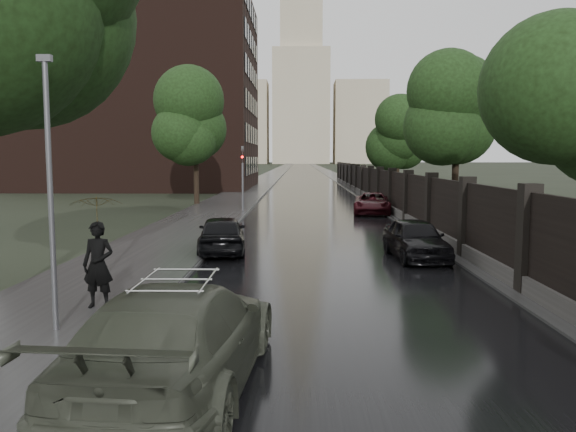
# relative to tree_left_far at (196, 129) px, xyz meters

# --- Properties ---
(ground) EXTENTS (800.00, 800.00, 0.00)m
(ground) POSITION_rel_tree_left_far_xyz_m (8.00, -30.00, -5.24)
(ground) COLOR black
(ground) RESTS_ON ground
(road) EXTENTS (8.00, 420.00, 0.02)m
(road) POSITION_rel_tree_left_far_xyz_m (8.00, 160.00, -5.23)
(road) COLOR black
(road) RESTS_ON ground
(sidewalk_left) EXTENTS (4.00, 420.00, 0.16)m
(sidewalk_left) POSITION_rel_tree_left_far_xyz_m (2.00, 160.00, -5.16)
(sidewalk_left) COLOR #2D2D2D
(sidewalk_left) RESTS_ON ground
(verge_right) EXTENTS (3.00, 420.00, 0.08)m
(verge_right) POSITION_rel_tree_left_far_xyz_m (13.50, 160.00, -5.20)
(verge_right) COLOR #2D2D2D
(verge_right) RESTS_ON ground
(fence_right) EXTENTS (0.45, 75.72, 2.70)m
(fence_right) POSITION_rel_tree_left_far_xyz_m (12.60, 2.01, -4.23)
(fence_right) COLOR #383533
(fence_right) RESTS_ON ground
(tree_left_far) EXTENTS (4.25, 4.25, 7.39)m
(tree_left_far) POSITION_rel_tree_left_far_xyz_m (0.00, 0.00, 0.00)
(tree_left_far) COLOR black
(tree_left_far) RESTS_ON ground
(tree_right_b) EXTENTS (4.08, 4.08, 7.01)m
(tree_right_b) POSITION_rel_tree_left_far_xyz_m (15.50, -8.00, -0.29)
(tree_right_b) COLOR black
(tree_right_b) RESTS_ON ground
(tree_right_c) EXTENTS (4.08, 4.08, 7.01)m
(tree_right_c) POSITION_rel_tree_left_far_xyz_m (15.50, 10.00, -0.29)
(tree_right_c) COLOR black
(tree_right_c) RESTS_ON ground
(lamp_post) EXTENTS (0.25, 0.12, 5.11)m
(lamp_post) POSITION_rel_tree_left_far_xyz_m (2.60, -28.50, -2.57)
(lamp_post) COLOR #59595E
(lamp_post) RESTS_ON ground
(traffic_light) EXTENTS (0.16, 0.32, 4.00)m
(traffic_light) POSITION_rel_tree_left_far_xyz_m (3.70, -5.01, -2.84)
(traffic_light) COLOR #59595E
(traffic_light) RESTS_ON ground
(brick_building) EXTENTS (24.00, 18.00, 20.00)m
(brick_building) POSITION_rel_tree_left_far_xyz_m (-10.00, 22.00, 4.76)
(brick_building) COLOR black
(brick_building) RESTS_ON ground
(stalinist_tower) EXTENTS (92.00, 30.00, 159.00)m
(stalinist_tower) POSITION_rel_tree_left_far_xyz_m (8.00, 270.00, 33.14)
(stalinist_tower) COLOR tan
(stalinist_tower) RESTS_ON ground
(volga_sedan) EXTENTS (2.60, 5.55, 1.57)m
(volga_sedan) POSITION_rel_tree_left_far_xyz_m (5.36, -30.80, -4.46)
(volga_sedan) COLOR #3E4234
(volga_sedan) RESTS_ON ground
(hatchback_left) EXTENTS (2.03, 4.11, 1.35)m
(hatchback_left) POSITION_rel_tree_left_far_xyz_m (4.40, -19.28, -4.57)
(hatchback_left) COLOR black
(hatchback_left) RESTS_ON ground
(car_right_near) EXTENTS (1.85, 4.03, 1.34)m
(car_right_near) POSITION_rel_tree_left_far_xyz_m (10.89, -20.27, -4.57)
(car_right_near) COLOR black
(car_right_near) RESTS_ON ground
(car_right_far) EXTENTS (2.65, 4.77, 1.26)m
(car_right_far) POSITION_rel_tree_left_far_xyz_m (11.40, -5.43, -4.61)
(car_right_far) COLOR black
(car_right_far) RESTS_ON ground
(pedestrian_umbrella) EXTENTS (1.17, 1.19, 2.86)m
(pedestrian_umbrella) POSITION_rel_tree_left_far_xyz_m (2.86, -26.96, -3.18)
(pedestrian_umbrella) COLOR black
(pedestrian_umbrella) RESTS_ON sidewalk_left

